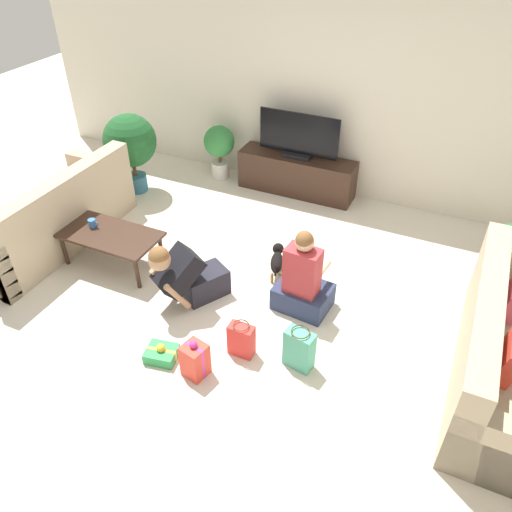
{
  "coord_description": "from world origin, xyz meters",
  "views": [
    {
      "loc": [
        1.69,
        -3.21,
        3.34
      ],
      "look_at": [
        0.07,
        0.28,
        0.45
      ],
      "focal_mm": 35.0,
      "sensor_mm": 36.0,
      "label": 1
    }
  ],
  "objects_px": {
    "tv": "(299,138)",
    "mug": "(92,223)",
    "person_kneeling": "(186,275)",
    "gift_bag_a": "(241,340)",
    "coffee_table": "(110,237)",
    "potted_plant_back_left": "(219,146)",
    "sofa_right": "(511,355)",
    "potted_plant_corner_right": "(506,247)",
    "potted_plant_corner_left": "(130,143)",
    "gift_bag_b": "(299,349)",
    "sofa_left": "(50,218)",
    "gift_box_b": "(195,360)",
    "dog": "(277,260)",
    "tv_console": "(297,174)",
    "gift_box_a": "(162,354)",
    "person_sitting": "(303,282)"
  },
  "relations": [
    {
      "from": "dog",
      "to": "mug",
      "type": "xyz_separation_m",
      "value": [
        -1.9,
        -0.55,
        0.26
      ]
    },
    {
      "from": "sofa_left",
      "to": "tv",
      "type": "height_order",
      "value": "tv"
    },
    {
      "from": "tv_console",
      "to": "dog",
      "type": "height_order",
      "value": "tv_console"
    },
    {
      "from": "tv",
      "to": "sofa_right",
      "type": "bearing_deg",
      "value": -39.81
    },
    {
      "from": "sofa_right",
      "to": "gift_box_a",
      "type": "distance_m",
      "value": 2.89
    },
    {
      "from": "gift_bag_a",
      "to": "person_sitting",
      "type": "bearing_deg",
      "value": 70.89
    },
    {
      "from": "coffee_table",
      "to": "gift_box_a",
      "type": "bearing_deg",
      "value": -37.31
    },
    {
      "from": "potted_plant_back_left",
      "to": "gift_bag_a",
      "type": "relative_size",
      "value": 2.18
    },
    {
      "from": "coffee_table",
      "to": "mug",
      "type": "relative_size",
      "value": 8.88
    },
    {
      "from": "person_kneeling",
      "to": "gift_bag_a",
      "type": "height_order",
      "value": "person_kneeling"
    },
    {
      "from": "coffee_table",
      "to": "potted_plant_corner_right",
      "type": "xyz_separation_m",
      "value": [
        3.77,
        1.45,
        0.07
      ]
    },
    {
      "from": "potted_plant_corner_left",
      "to": "person_kneeling",
      "type": "height_order",
      "value": "potted_plant_corner_left"
    },
    {
      "from": "sofa_left",
      "to": "mug",
      "type": "distance_m",
      "value": 0.68
    },
    {
      "from": "sofa_right",
      "to": "potted_plant_corner_right",
      "type": "distance_m",
      "value": 1.41
    },
    {
      "from": "gift_box_a",
      "to": "mug",
      "type": "height_order",
      "value": "mug"
    },
    {
      "from": "gift_box_b",
      "to": "person_kneeling",
      "type": "bearing_deg",
      "value": 124.76
    },
    {
      "from": "potted_plant_corner_left",
      "to": "gift_box_a",
      "type": "distance_m",
      "value": 3.15
    },
    {
      "from": "sofa_left",
      "to": "potted_plant_back_left",
      "type": "relative_size",
      "value": 2.8
    },
    {
      "from": "sofa_left",
      "to": "mug",
      "type": "height_order",
      "value": "sofa_left"
    },
    {
      "from": "person_sitting",
      "to": "gift_box_b",
      "type": "bearing_deg",
      "value": 70.44
    },
    {
      "from": "sofa_left",
      "to": "gift_bag_b",
      "type": "distance_m",
      "value": 3.27
    },
    {
      "from": "sofa_left",
      "to": "person_kneeling",
      "type": "bearing_deg",
      "value": 82.76
    },
    {
      "from": "potted_plant_corner_left",
      "to": "gift_bag_b",
      "type": "bearing_deg",
      "value": -32.42
    },
    {
      "from": "tv_console",
      "to": "dog",
      "type": "relative_size",
      "value": 3.23
    },
    {
      "from": "dog",
      "to": "potted_plant_back_left",
      "type": "bearing_deg",
      "value": -65.62
    },
    {
      "from": "sofa_right",
      "to": "dog",
      "type": "xyz_separation_m",
      "value": [
        -2.26,
        0.53,
        -0.12
      ]
    },
    {
      "from": "potted_plant_back_left",
      "to": "gift_bag_a",
      "type": "bearing_deg",
      "value": -58.72
    },
    {
      "from": "tv",
      "to": "dog",
      "type": "height_order",
      "value": "tv"
    },
    {
      "from": "gift_box_a",
      "to": "gift_bag_b",
      "type": "bearing_deg",
      "value": 21.13
    },
    {
      "from": "person_sitting",
      "to": "potted_plant_corner_left",
      "type": "bearing_deg",
      "value": -19.0
    },
    {
      "from": "tv",
      "to": "person_sitting",
      "type": "distance_m",
      "value": 2.33
    },
    {
      "from": "dog",
      "to": "gift_bag_a",
      "type": "xyz_separation_m",
      "value": [
        0.15,
        -1.16,
        -0.02
      ]
    },
    {
      "from": "gift_bag_a",
      "to": "mug",
      "type": "distance_m",
      "value": 2.16
    },
    {
      "from": "person_kneeling",
      "to": "gift_bag_a",
      "type": "relative_size",
      "value": 2.28
    },
    {
      "from": "tv_console",
      "to": "person_sitting",
      "type": "height_order",
      "value": "person_sitting"
    },
    {
      "from": "tv",
      "to": "gift_box_b",
      "type": "xyz_separation_m",
      "value": [
        0.36,
        -3.26,
        -0.6
      ]
    },
    {
      "from": "coffee_table",
      "to": "tv",
      "type": "height_order",
      "value": "tv"
    },
    {
      "from": "coffee_table",
      "to": "potted_plant_corner_right",
      "type": "bearing_deg",
      "value": 20.98
    },
    {
      "from": "person_kneeling",
      "to": "person_sitting",
      "type": "height_order",
      "value": "person_sitting"
    },
    {
      "from": "sofa_right",
      "to": "person_sitting",
      "type": "bearing_deg",
      "value": 85.45
    },
    {
      "from": "gift_bag_a",
      "to": "gift_box_b",
      "type": "bearing_deg",
      "value": -124.26
    },
    {
      "from": "coffee_table",
      "to": "person_kneeling",
      "type": "height_order",
      "value": "person_kneeling"
    },
    {
      "from": "gift_bag_a",
      "to": "tv_console",
      "type": "bearing_deg",
      "value": 101.87
    },
    {
      "from": "tv_console",
      "to": "gift_box_a",
      "type": "distance_m",
      "value": 3.24
    },
    {
      "from": "mug",
      "to": "gift_box_b",
      "type": "bearing_deg",
      "value": -28.34
    },
    {
      "from": "tv",
      "to": "mug",
      "type": "height_order",
      "value": "tv"
    },
    {
      "from": "potted_plant_corner_right",
      "to": "mug",
      "type": "bearing_deg",
      "value": -160.51
    },
    {
      "from": "potted_plant_corner_right",
      "to": "potted_plant_corner_left",
      "type": "distance_m",
      "value": 4.53
    },
    {
      "from": "gift_bag_a",
      "to": "coffee_table",
      "type": "bearing_deg",
      "value": 162.39
    },
    {
      "from": "sofa_left",
      "to": "potted_plant_corner_left",
      "type": "bearing_deg",
      "value": 174.0
    }
  ]
}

